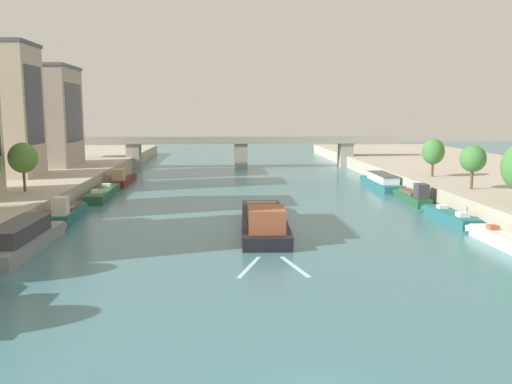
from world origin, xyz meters
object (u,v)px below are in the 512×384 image
Objects in this scene: moored_boat_right_downstream at (450,216)px; moored_boat_right_second at (504,240)px; moored_boat_right_near at (381,182)px; moored_boat_left_far at (68,212)px; tree_right_nearest at (433,152)px; tree_right_past_mid at (473,159)px; moored_boat_left_end at (123,178)px; moored_boat_left_upstream at (23,239)px; moored_boat_right_far at (413,196)px; moored_boat_left_midway at (103,193)px; barge_midriver at (264,220)px; bridge_far at (241,147)px; tree_left_third at (23,158)px.

moored_boat_right_second is at bearing -90.29° from moored_boat_right_downstream.
moored_boat_right_near is (0.15, 38.70, 0.36)m from moored_boat_right_second.
tree_right_nearest is (49.21, 18.24, 5.30)m from moored_boat_left_far.
tree_right_past_mid is (49.04, 4.86, 5.36)m from moored_boat_left_far.
moored_boat_left_end is 51.03m from tree_right_nearest.
moored_boat_left_upstream reaches higher than moored_boat_right_near.
moored_boat_left_far reaches higher than moored_boat_left_end.
moored_boat_right_far is at bearing 89.29° from moored_boat_right_downstream.
moored_boat_left_midway is at bearing 170.61° from moored_boat_right_far.
moored_boat_right_far is (43.26, 9.57, -0.08)m from moored_boat_left_far.
moored_boat_left_end reaches higher than moored_boat_left_midway.
barge_midriver is at bearing -144.04° from moored_boat_right_far.
bridge_far is at bearing 125.00° from tree_right_nearest.
bridge_far reaches higher than moored_boat_left_midway.
moored_boat_left_midway is 43.56m from moored_boat_right_near.
bridge_far is at bearing 106.57° from moored_boat_right_second.
barge_midriver is 29.83m from tree_right_past_mid.
moored_boat_left_far is 49.47m from moored_boat_right_near.
moored_boat_right_downstream is 26.84m from moored_boat_right_near.
barge_midriver is 22.59m from moored_boat_left_far.
barge_midriver is 26.55m from moored_boat_right_far.
tree_right_nearest is at bearing -15.80° from moored_boat_left_end.
moored_boat_left_upstream is 43.15m from moored_boat_right_second.
tree_left_third is at bearing -160.37° from moored_boat_right_near.
moored_boat_left_far is 1.83× the size of tree_right_nearest.
moored_boat_left_upstream is 2.59× the size of tree_right_nearest.
tree_left_third is (-49.93, 20.84, 6.00)m from moored_boat_right_second.
tree_left_third is 1.05× the size of tree_right_nearest.
moored_boat_right_downstream is 0.98× the size of moored_boat_right_far.
tree_right_past_mid is (5.84, -19.26, 5.33)m from moored_boat_right_near.
moored_boat_left_upstream is 44.54m from moored_boat_right_downstream.
moored_boat_left_midway is at bearing -178.18° from tree_right_nearest.
barge_midriver reaches higher than moored_boat_left_far.
moored_boat_right_near is at bearing 89.81° from moored_boat_right_downstream.
moored_boat_right_downstream is 2.00× the size of tree_right_past_mid.
moored_boat_left_upstream is at bearing -90.36° from moored_boat_left_far.
tree_right_nearest is (56.09, 11.99, -0.37)m from tree_left_third.
moored_boat_left_far is at bearing -90.69° from moored_boat_left_end.
moored_boat_right_second is 0.70× the size of moored_boat_right_near.
moored_boat_right_second is 33.88m from tree_right_nearest.
moored_boat_right_second is at bearing -22.66° from tree_left_third.
tree_right_nearest is at bearing 12.06° from tree_left_third.
bridge_far is at bearing 69.58° from moored_boat_left_far.
moored_boat_left_upstream is at bearing -138.94° from moored_boat_right_near.
moored_boat_right_downstream is at bearing -3.62° from moored_boat_left_far.
moored_boat_right_far reaches higher than moored_boat_left_end.
moored_boat_left_upstream is (-21.86, -7.58, 0.15)m from barge_midriver.
moored_boat_left_far reaches higher than moored_boat_right_downstream.
tree_right_past_mid is (48.65, -27.20, 5.43)m from moored_boat_left_end.
moored_boat_left_upstream is at bearing -165.88° from moored_boat_right_downstream.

